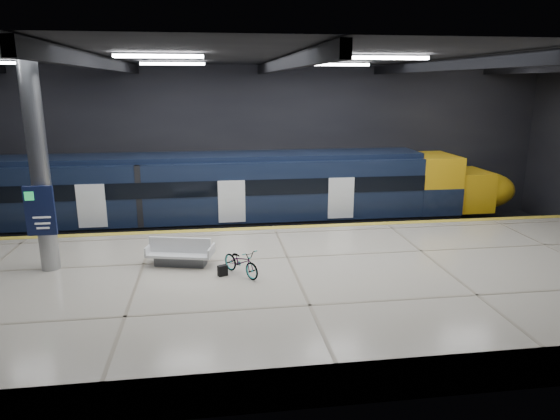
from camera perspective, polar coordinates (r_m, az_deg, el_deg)
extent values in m
plane|color=black|center=(19.15, 0.40, -7.51)|extent=(30.00, 30.00, 0.00)
cube|color=black|center=(25.91, -2.19, 7.39)|extent=(30.00, 0.10, 8.00)
cube|color=black|center=(10.41, 6.89, -3.23)|extent=(30.00, 0.10, 8.00)
cube|color=black|center=(17.80, 0.44, 17.15)|extent=(30.00, 16.00, 0.10)
cube|color=black|center=(17.92, -19.66, 15.54)|extent=(0.25, 16.00, 0.40)
cube|color=black|center=(17.79, 0.44, 16.35)|extent=(0.25, 16.00, 0.40)
cube|color=black|center=(19.59, 18.76, 15.44)|extent=(0.25, 16.00, 0.40)
cube|color=white|center=(15.66, -13.69, 16.71)|extent=(2.60, 0.18, 0.10)
cube|color=white|center=(16.58, 12.29, 16.63)|extent=(2.60, 0.18, 0.10)
cube|color=white|center=(21.64, -12.17, 16.03)|extent=(2.60, 0.18, 0.10)
cube|color=white|center=(22.31, 6.82, 16.18)|extent=(2.60, 0.18, 0.10)
cube|color=white|center=(25.01, 23.09, 14.97)|extent=(2.60, 0.18, 0.10)
cube|color=beige|center=(16.66, 1.67, -8.91)|extent=(30.00, 11.00, 1.10)
cube|color=yellow|center=(21.37, -0.68, -2.03)|extent=(30.00, 0.40, 0.01)
cube|color=gray|center=(23.59, -1.30, -3.04)|extent=(30.00, 0.08, 0.16)
cube|color=gray|center=(24.96, -1.69, -2.07)|extent=(30.00, 0.08, 0.16)
cube|color=black|center=(24.10, -12.76, -1.87)|extent=(24.00, 2.58, 0.80)
cube|color=black|center=(23.67, -12.99, 2.26)|extent=(24.00, 2.80, 2.75)
cube|color=black|center=(23.42, -13.20, 5.84)|extent=(24.00, 2.30, 0.24)
cube|color=black|center=(22.24, -13.32, 2.21)|extent=(24.00, 0.04, 0.70)
cube|color=white|center=(22.28, -5.54, 0.97)|extent=(1.20, 0.05, 1.90)
cube|color=gold|center=(25.97, 16.94, 3.06)|extent=(2.00, 2.80, 2.75)
ellipsoid|color=gold|center=(27.25, 21.84, 2.13)|extent=(3.60, 2.52, 1.90)
cube|color=black|center=(26.06, 17.57, 3.44)|extent=(1.60, 2.38, 0.80)
cube|color=#595B60|center=(17.38, -11.26, -5.67)|extent=(1.79, 0.94, 0.32)
cube|color=white|center=(17.30, -11.30, -4.91)|extent=(2.30, 1.41, 0.09)
cube|color=white|center=(17.20, -11.35, -3.96)|extent=(2.10, 0.61, 0.54)
cube|color=white|center=(17.60, -14.66, -4.32)|extent=(0.29, 0.90, 0.32)
cube|color=white|center=(16.97, -7.86, -4.68)|extent=(0.29, 0.90, 0.32)
imported|color=#99999E|center=(16.16, -4.47, -5.92)|extent=(1.45, 1.72, 0.89)
cube|color=black|center=(16.23, -6.58, -6.89)|extent=(0.35, 0.29, 0.35)
cylinder|color=#9EA0A5|center=(17.63, -25.81, 4.51)|extent=(0.60, 0.60, 6.90)
cube|color=#10193E|center=(17.49, -25.73, -0.08)|extent=(0.90, 0.12, 1.60)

